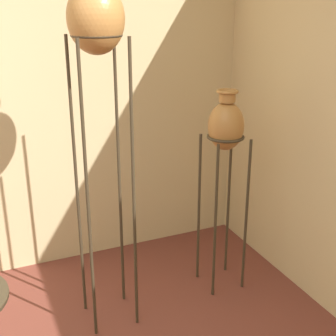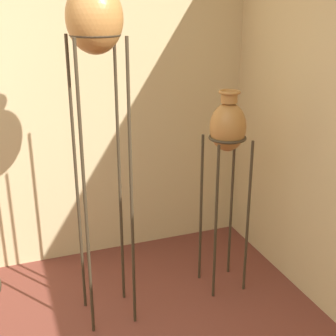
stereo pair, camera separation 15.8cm
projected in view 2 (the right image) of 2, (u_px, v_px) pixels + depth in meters
vase_stand_tall at (95, 28)px, 2.57m from camera, size 0.32×0.32×2.23m
vase_stand_medium at (228, 133)px, 3.15m from camera, size 0.27×0.27×1.47m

